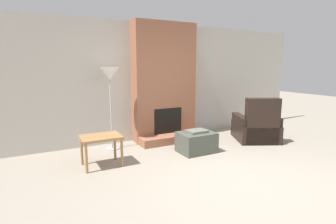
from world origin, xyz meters
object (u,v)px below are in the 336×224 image
object	(u,v)px
armchair	(257,128)
side_table	(101,141)
floor_lamp_left	(110,78)
ottoman	(196,142)

from	to	relation	value
armchair	side_table	world-z (taller)	armchair
armchair	floor_lamp_left	bearing A→B (deg)	8.89
ottoman	armchair	bearing A→B (deg)	0.94
floor_lamp_left	side_table	bearing A→B (deg)	-116.51
armchair	floor_lamp_left	size ratio (longest dim) A/B	0.74
ottoman	floor_lamp_left	distance (m)	2.10
ottoman	side_table	xyz separation A→B (m)	(-1.81, 0.14, 0.24)
ottoman	side_table	size ratio (longest dim) A/B	1.04
side_table	floor_lamp_left	xyz separation A→B (m)	(0.41, 0.83, 1.00)
ottoman	floor_lamp_left	size ratio (longest dim) A/B	0.42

